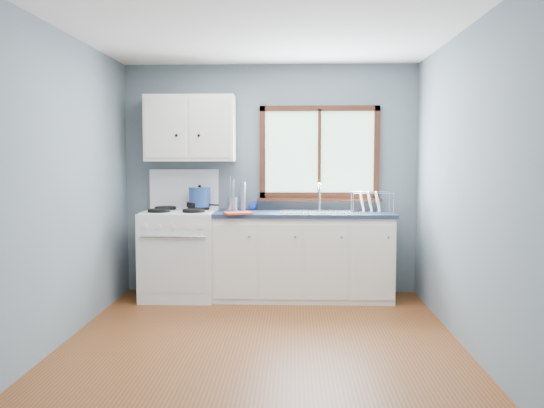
{
  "coord_description": "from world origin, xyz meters",
  "views": [
    {
      "loc": [
        0.25,
        -4.53,
        1.49
      ],
      "look_at": [
        0.05,
        0.9,
        1.05
      ],
      "focal_mm": 38.0,
      "sensor_mm": 36.0,
      "label": 1
    }
  ],
  "objects_px": {
    "dish_rack": "(371,206)",
    "skillet": "(198,204)",
    "stockpot": "(200,197)",
    "utensil_crock": "(233,204)",
    "gas_range": "(180,252)",
    "sink": "(320,218)",
    "base_cabinets": "(303,260)",
    "thermos": "(243,196)"
  },
  "relations": [
    {
      "from": "stockpot",
      "to": "utensil_crock",
      "type": "height_order",
      "value": "utensil_crock"
    },
    {
      "from": "utensil_crock",
      "to": "thermos",
      "type": "distance_m",
      "value": 0.14
    },
    {
      "from": "gas_range",
      "to": "sink",
      "type": "relative_size",
      "value": 1.62
    },
    {
      "from": "thermos",
      "to": "dish_rack",
      "type": "relative_size",
      "value": 0.69
    },
    {
      "from": "stockpot",
      "to": "dish_rack",
      "type": "distance_m",
      "value": 1.83
    },
    {
      "from": "stockpot",
      "to": "dish_rack",
      "type": "bearing_deg",
      "value": -3.78
    },
    {
      "from": "base_cabinets",
      "to": "sink",
      "type": "distance_m",
      "value": 0.48
    },
    {
      "from": "base_cabinets",
      "to": "sink",
      "type": "xyz_separation_m",
      "value": [
        0.18,
        -0.0,
        0.45
      ]
    },
    {
      "from": "sink",
      "to": "thermos",
      "type": "relative_size",
      "value": 2.76
    },
    {
      "from": "utensil_crock",
      "to": "dish_rack",
      "type": "bearing_deg",
      "value": -3.27
    },
    {
      "from": "gas_range",
      "to": "base_cabinets",
      "type": "height_order",
      "value": "gas_range"
    },
    {
      "from": "gas_range",
      "to": "sink",
      "type": "xyz_separation_m",
      "value": [
        1.49,
        0.02,
        0.37
      ]
    },
    {
      "from": "utensil_crock",
      "to": "sink",
      "type": "bearing_deg",
      "value": -5.7
    },
    {
      "from": "sink",
      "to": "dish_rack",
      "type": "relative_size",
      "value": 1.92
    },
    {
      "from": "dish_rack",
      "to": "skillet",
      "type": "bearing_deg",
      "value": 177.87
    },
    {
      "from": "skillet",
      "to": "utensil_crock",
      "type": "bearing_deg",
      "value": 13.37
    },
    {
      "from": "sink",
      "to": "stockpot",
      "type": "distance_m",
      "value": 1.31
    },
    {
      "from": "gas_range",
      "to": "utensil_crock",
      "type": "distance_m",
      "value": 0.76
    },
    {
      "from": "stockpot",
      "to": "thermos",
      "type": "relative_size",
      "value": 1.0
    },
    {
      "from": "base_cabinets",
      "to": "thermos",
      "type": "distance_m",
      "value": 0.94
    },
    {
      "from": "gas_range",
      "to": "skillet",
      "type": "distance_m",
      "value": 0.55
    },
    {
      "from": "base_cabinets",
      "to": "thermos",
      "type": "bearing_deg",
      "value": 168.05
    },
    {
      "from": "base_cabinets",
      "to": "skillet",
      "type": "xyz_separation_m",
      "value": [
        -1.13,
        0.14,
        0.57
      ]
    },
    {
      "from": "skillet",
      "to": "utensil_crock",
      "type": "distance_m",
      "value": 0.38
    },
    {
      "from": "base_cabinets",
      "to": "thermos",
      "type": "relative_size",
      "value": 6.08
    },
    {
      "from": "gas_range",
      "to": "thermos",
      "type": "bearing_deg",
      "value": 13.32
    },
    {
      "from": "gas_range",
      "to": "utensil_crock",
      "type": "height_order",
      "value": "gas_range"
    },
    {
      "from": "gas_range",
      "to": "base_cabinets",
      "type": "distance_m",
      "value": 1.31
    },
    {
      "from": "utensil_crock",
      "to": "dish_rack",
      "type": "relative_size",
      "value": 0.86
    },
    {
      "from": "skillet",
      "to": "utensil_crock",
      "type": "height_order",
      "value": "utensil_crock"
    },
    {
      "from": "skillet",
      "to": "thermos",
      "type": "relative_size",
      "value": 1.3
    },
    {
      "from": "sink",
      "to": "stockpot",
      "type": "xyz_separation_m",
      "value": [
        -1.29,
        0.13,
        0.21
      ]
    },
    {
      "from": "sink",
      "to": "skillet",
      "type": "height_order",
      "value": "sink"
    },
    {
      "from": "stockpot",
      "to": "utensil_crock",
      "type": "relative_size",
      "value": 0.8
    },
    {
      "from": "dish_rack",
      "to": "utensil_crock",
      "type": "bearing_deg",
      "value": 178.64
    },
    {
      "from": "gas_range",
      "to": "thermos",
      "type": "height_order",
      "value": "gas_range"
    },
    {
      "from": "skillet",
      "to": "gas_range",
      "type": "bearing_deg",
      "value": -117.79
    },
    {
      "from": "stockpot",
      "to": "skillet",
      "type": "bearing_deg",
      "value": 150.76
    },
    {
      "from": "stockpot",
      "to": "thermos",
      "type": "bearing_deg",
      "value": 0.93
    },
    {
      "from": "stockpot",
      "to": "thermos",
      "type": "distance_m",
      "value": 0.46
    },
    {
      "from": "dish_rack",
      "to": "base_cabinets",
      "type": "bearing_deg",
      "value": -177.36
    },
    {
      "from": "sink",
      "to": "stockpot",
      "type": "relative_size",
      "value": 2.77
    }
  ]
}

